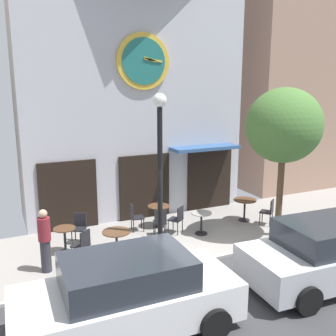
{
  "coord_description": "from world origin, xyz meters",
  "views": [
    {
      "loc": [
        -4.97,
        -8.22,
        4.72
      ],
      "look_at": [
        -0.22,
        2.01,
        2.23
      ],
      "focal_mm": 40.63,
      "sensor_mm": 36.0,
      "label": 1
    }
  ],
  "objects": [
    {
      "name": "street_lamp",
      "position": [
        -1.04,
        0.75,
        2.29
      ],
      "size": [
        0.36,
        0.36,
        4.5
      ],
      "color": "black",
      "rests_on": "ground_plane"
    },
    {
      "name": "neighbor_building_right",
      "position": [
        8.18,
        6.21,
        7.51
      ],
      "size": [
        6.13,
        4.36,
        15.02
      ],
      "color": "#9E7A66",
      "rests_on": "ground_plane"
    },
    {
      "name": "cafe_table_center_right",
      "position": [
        -0.13,
        2.94,
        0.53
      ],
      "size": [
        0.74,
        0.74,
        0.73
      ],
      "color": "black",
      "rests_on": "ground_plane"
    },
    {
      "name": "street_tree",
      "position": [
        3.0,
        0.65,
        3.49
      ],
      "size": [
        2.39,
        2.15,
        4.64
      ],
      "color": "brown",
      "rests_on": "ground_plane"
    },
    {
      "name": "cafe_chair_under_awning",
      "position": [
        3.34,
        1.5,
        0.53
      ],
      "size": [
        0.56,
        0.56,
        0.9
      ],
      "color": "black",
      "rests_on": "ground_plane"
    },
    {
      "name": "parked_car_silver",
      "position": [
        2.14,
        -2.17,
        0.76
      ],
      "size": [
        4.4,
        2.22,
        1.55
      ],
      "color": "#B7BABF",
      "rests_on": "ground_plane"
    },
    {
      "name": "cafe_table_center",
      "position": [
        0.84,
        1.77,
        0.49
      ],
      "size": [
        0.65,
        0.65,
        0.72
      ],
      "color": "black",
      "rests_on": "ground_plane"
    },
    {
      "name": "cafe_chair_left_end",
      "position": [
        -0.99,
        2.92,
        0.53
      ],
      "size": [
        0.45,
        0.45,
        0.9
      ],
      "color": "black",
      "rests_on": "ground_plane"
    },
    {
      "name": "ground_plane",
      "position": [
        0.0,
        -1.23,
        -0.02
      ],
      "size": [
        26.64,
        10.56,
        0.13
      ],
      "color": "gray"
    },
    {
      "name": "clock_building",
      "position": [
        -0.22,
        5.12,
        5.54
      ],
      "size": [
        8.04,
        3.46,
        10.69
      ],
      "color": "#B2B2BC",
      "rests_on": "ground_plane"
    },
    {
      "name": "cafe_table_near_curb",
      "position": [
        -3.37,
        2.18,
        0.49
      ],
      "size": [
        0.62,
        0.62,
        0.75
      ],
      "color": "black",
      "rests_on": "ground_plane"
    },
    {
      "name": "cafe_chair_corner",
      "position": [
        -2.83,
        2.77,
        0.53
      ],
      "size": [
        0.54,
        0.54,
        0.9
      ],
      "color": "black",
      "rests_on": "ground_plane"
    },
    {
      "name": "cafe_chair_near_tree",
      "position": [
        0.19,
        2.15,
        0.53
      ],
      "size": [
        0.56,
        0.56,
        0.9
      ],
      "color": "black",
      "rests_on": "ground_plane"
    },
    {
      "name": "cafe_table_center_left",
      "position": [
        -2.09,
        1.4,
        0.53
      ],
      "size": [
        0.79,
        0.79,
        0.72
      ],
      "color": "black",
      "rests_on": "ground_plane"
    },
    {
      "name": "pedestrian_maroon",
      "position": [
        -4.02,
        1.26,
        0.86
      ],
      "size": [
        0.44,
        0.44,
        1.67
      ],
      "color": "#2D2D38",
      "rests_on": "ground_plane"
    },
    {
      "name": "cafe_chair_curbside",
      "position": [
        -3.04,
        1.41,
        0.53
      ],
      "size": [
        0.56,
        0.56,
        0.9
      ],
      "color": "black",
      "rests_on": "ground_plane"
    },
    {
      "name": "parked_car_white",
      "position": [
        -2.91,
        -1.92,
        0.76
      ],
      "size": [
        4.34,
        2.1,
        1.55
      ],
      "color": "white",
      "rests_on": "ground_plane"
    },
    {
      "name": "cafe_table_rightmost",
      "position": [
        2.84,
        2.2,
        0.58
      ],
      "size": [
        0.8,
        0.8,
        0.77
      ],
      "color": "black",
      "rests_on": "ground_plane"
    },
    {
      "name": "cafe_chair_facing_street",
      "position": [
        -0.45,
        2.11,
        0.53
      ],
      "size": [
        0.5,
        0.5,
        0.9
      ],
      "color": "black",
      "rests_on": "ground_plane"
    }
  ]
}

